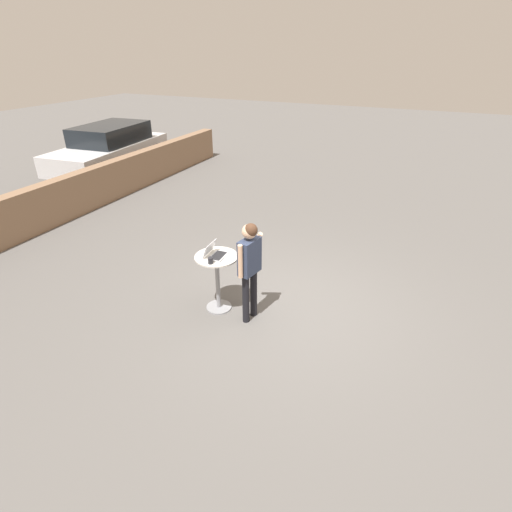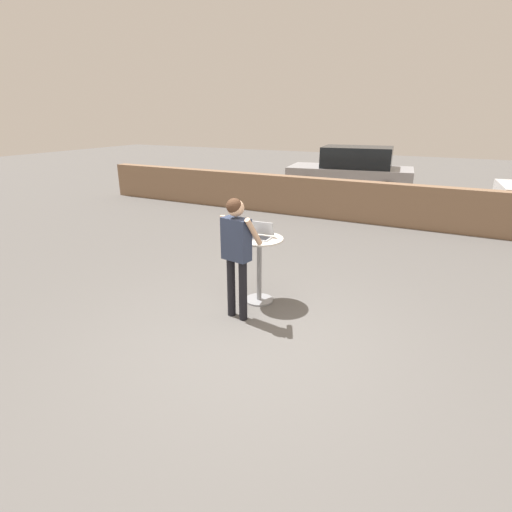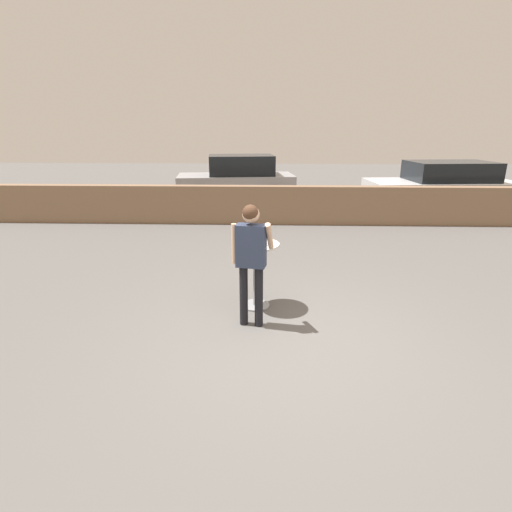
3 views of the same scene
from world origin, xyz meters
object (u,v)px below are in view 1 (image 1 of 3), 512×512
object	(u,v)px
cafe_table	(217,274)
coffee_mug	(211,261)
standing_person	(249,261)
parked_car_further_down	(110,148)
laptop	(215,253)

from	to	relation	value
cafe_table	coffee_mug	xyz separation A→B (m)	(-0.24, -0.04, 0.37)
standing_person	parked_car_further_down	distance (m)	9.68
coffee_mug	laptop	bearing A→B (deg)	13.65
cafe_table	standing_person	bearing A→B (deg)	-93.65
coffee_mug	parked_car_further_down	xyz separation A→B (m)	(5.84, 7.32, -0.23)
laptop	coffee_mug	bearing A→B (deg)	-166.35
coffee_mug	cafe_table	bearing A→B (deg)	9.39
standing_person	parked_car_further_down	bearing A→B (deg)	54.38
coffee_mug	standing_person	bearing A→B (deg)	-69.81
cafe_table	laptop	bearing A→B (deg)	99.93
coffee_mug	parked_car_further_down	bearing A→B (deg)	51.43
cafe_table	standing_person	size ratio (longest dim) A/B	0.59
laptop	standing_person	distance (m)	0.60
laptop	standing_person	world-z (taller)	standing_person
cafe_table	parked_car_further_down	size ratio (longest dim) A/B	0.21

